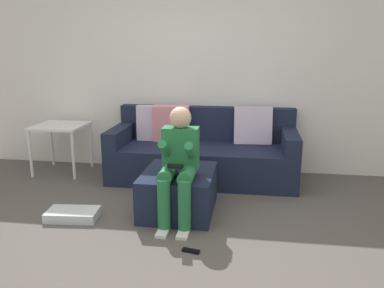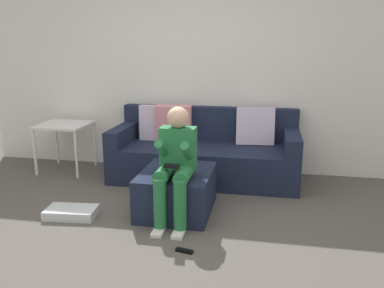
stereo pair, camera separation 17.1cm
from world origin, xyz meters
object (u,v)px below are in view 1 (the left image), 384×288
at_px(couch_sectional, 202,153).
at_px(side_table, 60,131).
at_px(remote_near_ottoman, 191,251).
at_px(ottoman, 179,191).
at_px(storage_bin, 73,214).
at_px(person_seated, 178,162).

relative_size(couch_sectional, side_table, 3.58).
bearing_deg(remote_near_ottoman, side_table, 149.93).
distance_m(couch_sectional, ottoman, 1.10).
bearing_deg(remote_near_ottoman, ottoman, 119.74).
height_order(ottoman, storage_bin, ottoman).
height_order(couch_sectional, remote_near_ottoman, couch_sectional).
bearing_deg(couch_sectional, storage_bin, -127.36).
height_order(couch_sectional, person_seated, person_seated).
height_order(ottoman, remote_near_ottoman, ottoman).
bearing_deg(storage_bin, person_seated, 6.46).
height_order(couch_sectional, storage_bin, couch_sectional).
bearing_deg(remote_near_ottoman, person_seated, 122.23).
xyz_separation_m(side_table, remote_near_ottoman, (2.02, -1.87, -0.55)).
bearing_deg(ottoman, person_seated, -79.53).
xyz_separation_m(ottoman, remote_near_ottoman, (0.25, -0.81, -0.20)).
relative_size(person_seated, side_table, 1.71).
distance_m(storage_bin, side_table, 1.68).
relative_size(storage_bin, side_table, 0.77).
distance_m(couch_sectional, side_table, 1.89).
bearing_deg(remote_near_ottoman, storage_bin, 172.05).
distance_m(couch_sectional, storage_bin, 1.82).
relative_size(couch_sectional, storage_bin, 4.66).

